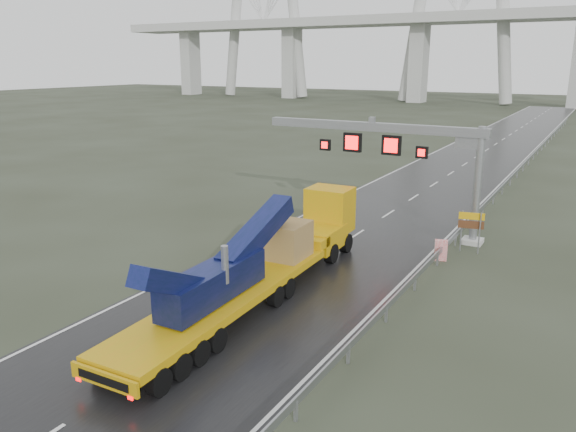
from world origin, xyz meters
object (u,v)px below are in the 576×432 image
Objects in this scene: sign_gantry at (402,147)px; heavy_haul_truck at (273,254)px; exit_sign_pair at (471,224)px; striped_barrier at (441,250)px.

sign_gantry is 12.87m from heavy_haul_truck.
exit_sign_pair is 2.67m from striped_barrier.
sign_gantry is 6.02× the size of exit_sign_pair.
heavy_haul_truck is 10.22m from striped_barrier.
sign_gantry is 0.77× the size of heavy_haul_truck.
heavy_haul_truck is at bearing -100.65° from sign_gantry.
exit_sign_pair is at bearing 45.34° from striped_barrier.
sign_gantry is at bearing 116.80° from striped_barrier.
striped_barrier is (-1.10, -2.14, -1.14)m from exit_sign_pair.
striped_barrier is (3.90, -3.99, -5.03)m from sign_gantry.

